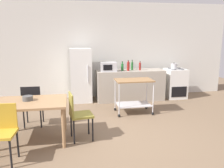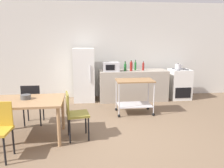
{
  "view_description": "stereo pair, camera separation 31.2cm",
  "coord_description": "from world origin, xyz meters",
  "px_view_note": "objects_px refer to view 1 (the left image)",
  "views": [
    {
      "loc": [
        -0.81,
        -4.0,
        1.9
      ],
      "look_at": [
        0.11,
        1.2,
        0.8
      ],
      "focal_mm": 37.2,
      "sensor_mm": 36.0,
      "label": 1
    },
    {
      "loc": [
        -0.5,
        -4.05,
        1.9
      ],
      "look_at": [
        0.11,
        1.2,
        0.8
      ],
      "focal_mm": 37.2,
      "sensor_mm": 36.0,
      "label": 2
    }
  ],
  "objects_px": {
    "dining_table": "(24,106)",
    "chair_mustard": "(2,129)",
    "stove_oven": "(175,83)",
    "kettle": "(174,66)",
    "bottle_soy_sauce": "(140,66)",
    "fruit_bowl": "(28,98)",
    "bottle_sesame_oil": "(132,66)",
    "refrigerator": "(81,75)",
    "bottle_soda": "(122,67)",
    "bottle_wine": "(128,66)",
    "chair_olive": "(78,113)",
    "chair_black": "(32,103)",
    "kitchen_cart": "(134,91)",
    "microwave": "(108,67)"
  },
  "relations": [
    {
      "from": "chair_black",
      "to": "bottle_sesame_oil",
      "type": "xyz_separation_m",
      "value": [
        2.62,
        1.77,
        0.5
      ]
    },
    {
      "from": "dining_table",
      "to": "bottle_sesame_oil",
      "type": "height_order",
      "value": "bottle_sesame_oil"
    },
    {
      "from": "bottle_soy_sauce",
      "to": "chair_black",
      "type": "bearing_deg",
      "value": -149.52
    },
    {
      "from": "chair_black",
      "to": "chair_mustard",
      "type": "relative_size",
      "value": 1.0
    },
    {
      "from": "dining_table",
      "to": "kettle",
      "type": "height_order",
      "value": "kettle"
    },
    {
      "from": "kitchen_cart",
      "to": "dining_table",
      "type": "bearing_deg",
      "value": -152.97
    },
    {
      "from": "microwave",
      "to": "kettle",
      "type": "distance_m",
      "value": 2.0
    },
    {
      "from": "bottle_sesame_oil",
      "to": "bottle_soy_sauce",
      "type": "bearing_deg",
      "value": -24.72
    },
    {
      "from": "chair_black",
      "to": "bottle_soy_sauce",
      "type": "height_order",
      "value": "bottle_soy_sauce"
    },
    {
      "from": "bottle_sesame_oil",
      "to": "refrigerator",
      "type": "bearing_deg",
      "value": 179.07
    },
    {
      "from": "chair_black",
      "to": "fruit_bowl",
      "type": "height_order",
      "value": "chair_black"
    },
    {
      "from": "chair_mustard",
      "to": "bottle_wine",
      "type": "height_order",
      "value": "bottle_wine"
    },
    {
      "from": "chair_black",
      "to": "microwave",
      "type": "distance_m",
      "value": 2.53
    },
    {
      "from": "chair_olive",
      "to": "bottle_soy_sauce",
      "type": "height_order",
      "value": "bottle_soy_sauce"
    },
    {
      "from": "dining_table",
      "to": "chair_mustard",
      "type": "xyz_separation_m",
      "value": [
        -0.2,
        -0.67,
        -0.15
      ]
    },
    {
      "from": "bottle_wine",
      "to": "bottle_sesame_oil",
      "type": "relative_size",
      "value": 1.03
    },
    {
      "from": "fruit_bowl",
      "to": "bottle_soda",
      "type": "bearing_deg",
      "value": 45.33
    },
    {
      "from": "kitchen_cart",
      "to": "bottle_sesame_oil",
      "type": "distance_m",
      "value": 1.39
    },
    {
      "from": "bottle_wine",
      "to": "bottle_sesame_oil",
      "type": "xyz_separation_m",
      "value": [
        0.16,
        0.17,
        -0.01
      ]
    },
    {
      "from": "bottle_soy_sauce",
      "to": "fruit_bowl",
      "type": "xyz_separation_m",
      "value": [
        -2.8,
        -2.32,
        -0.22
      ]
    },
    {
      "from": "bottle_wine",
      "to": "kettle",
      "type": "relative_size",
      "value": 1.27
    },
    {
      "from": "bottle_soda",
      "to": "kettle",
      "type": "distance_m",
      "value": 1.58
    },
    {
      "from": "dining_table",
      "to": "bottle_wine",
      "type": "relative_size",
      "value": 4.93
    },
    {
      "from": "refrigerator",
      "to": "kitchen_cart",
      "type": "bearing_deg",
      "value": -46.61
    },
    {
      "from": "bottle_soy_sauce",
      "to": "dining_table",
      "type": "bearing_deg",
      "value": -140.13
    },
    {
      "from": "refrigerator",
      "to": "bottle_wine",
      "type": "relative_size",
      "value": 5.09
    },
    {
      "from": "bottle_soy_sauce",
      "to": "fruit_bowl",
      "type": "bearing_deg",
      "value": -140.41
    },
    {
      "from": "chair_mustard",
      "to": "fruit_bowl",
      "type": "distance_m",
      "value": 0.84
    },
    {
      "from": "refrigerator",
      "to": "microwave",
      "type": "relative_size",
      "value": 3.37
    },
    {
      "from": "stove_oven",
      "to": "bottle_soy_sauce",
      "type": "bearing_deg",
      "value": -177.93
    },
    {
      "from": "refrigerator",
      "to": "bottle_soy_sauce",
      "type": "distance_m",
      "value": 1.76
    },
    {
      "from": "chair_olive",
      "to": "bottle_wine",
      "type": "xyz_separation_m",
      "value": [
        1.54,
        2.41,
        0.51
      ]
    },
    {
      "from": "bottle_sesame_oil",
      "to": "kettle",
      "type": "bearing_deg",
      "value": -7.05
    },
    {
      "from": "chair_black",
      "to": "bottle_soy_sauce",
      "type": "xyz_separation_m",
      "value": [
        2.84,
        1.67,
        0.5
      ]
    },
    {
      "from": "bottle_soda",
      "to": "chair_olive",
      "type": "bearing_deg",
      "value": -119.24
    },
    {
      "from": "chair_olive",
      "to": "bottle_soy_sauce",
      "type": "distance_m",
      "value": 3.17
    },
    {
      "from": "chair_olive",
      "to": "chair_mustard",
      "type": "bearing_deg",
      "value": 108.39
    },
    {
      "from": "chair_olive",
      "to": "kettle",
      "type": "bearing_deg",
      "value": -59.15
    },
    {
      "from": "dining_table",
      "to": "chair_mustard",
      "type": "relative_size",
      "value": 1.69
    },
    {
      "from": "chair_black",
      "to": "kettle",
      "type": "xyz_separation_m",
      "value": [
        3.88,
        1.61,
        0.48
      ]
    },
    {
      "from": "chair_olive",
      "to": "chair_black",
      "type": "bearing_deg",
      "value": 40.09
    },
    {
      "from": "chair_black",
      "to": "microwave",
      "type": "bearing_deg",
      "value": -138.4
    },
    {
      "from": "bottle_wine",
      "to": "kettle",
      "type": "distance_m",
      "value": 1.42
    },
    {
      "from": "bottle_soda",
      "to": "kettle",
      "type": "xyz_separation_m",
      "value": [
        1.58,
        -0.03,
        -0.01
      ]
    },
    {
      "from": "refrigerator",
      "to": "kitchen_cart",
      "type": "height_order",
      "value": "refrigerator"
    },
    {
      "from": "bottle_soy_sauce",
      "to": "bottle_sesame_oil",
      "type": "bearing_deg",
      "value": 155.28
    },
    {
      "from": "fruit_bowl",
      "to": "bottle_wine",
      "type": "bearing_deg",
      "value": 42.77
    },
    {
      "from": "chair_mustard",
      "to": "bottle_soy_sauce",
      "type": "relative_size",
      "value": 3.32
    },
    {
      "from": "fruit_bowl",
      "to": "bottle_soy_sauce",
      "type": "bearing_deg",
      "value": 39.59
    },
    {
      "from": "stove_oven",
      "to": "kettle",
      "type": "xyz_separation_m",
      "value": [
        -0.12,
        -0.1,
        0.55
      ]
    }
  ]
}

